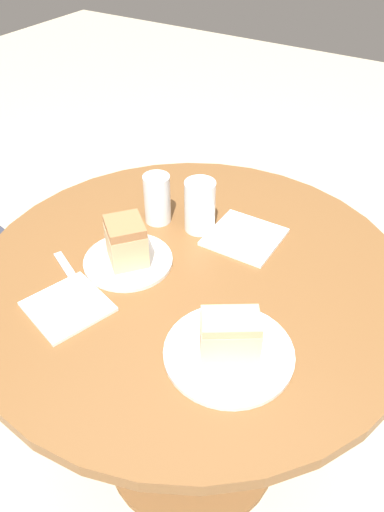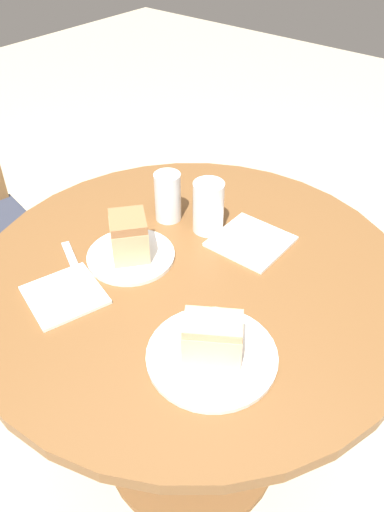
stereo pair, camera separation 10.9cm
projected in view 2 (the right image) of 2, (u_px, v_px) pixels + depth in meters
ground_plane at (192, 445)px, 1.59m from camera, size 8.00×8.00×0.00m
table at (192, 329)px, 1.24m from camera, size 0.98×0.98×0.74m
plate_near at (131, 256)px, 1.15m from camera, size 0.20×0.20×0.01m
plate_far at (212, 356)px, 0.92m from camera, size 0.24×0.24×0.01m
cake_slice_near at (129, 236)px, 1.11m from camera, size 0.12×0.12×0.10m
cake_slice_far at (213, 338)px, 0.89m from camera, size 0.12×0.13×0.09m
glass_lemonade at (168, 199)px, 1.24m from camera, size 0.07×0.07×0.13m
glass_water at (208, 210)px, 1.20m from camera, size 0.07×0.07×0.13m
napkin_stack at (251, 241)px, 1.19m from camera, size 0.17×0.17×0.01m
fork at (75, 266)px, 1.12m from camera, size 0.10×0.17×0.00m
napkin_side at (65, 295)px, 1.05m from camera, size 0.19×0.19×0.01m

